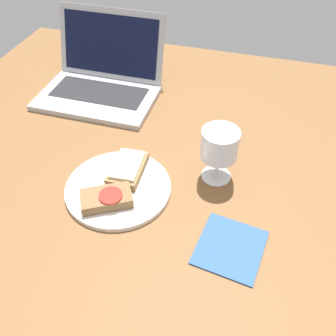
# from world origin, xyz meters

# --- Properties ---
(wooden_table) EXTENTS (1.40, 1.40, 0.03)m
(wooden_table) POSITION_xyz_m (0.00, 0.00, 0.01)
(wooden_table) COLOR brown
(wooden_table) RESTS_ON ground
(plate) EXTENTS (0.25, 0.25, 0.01)m
(plate) POSITION_xyz_m (-0.05, -0.06, 0.04)
(plate) COLOR silver
(plate) RESTS_ON wooden_table
(sandwich_with_cheese) EXTENTS (0.08, 0.12, 0.03)m
(sandwich_with_cheese) POSITION_xyz_m (-0.05, -0.01, 0.06)
(sandwich_with_cheese) COLOR #937047
(sandwich_with_cheese) RESTS_ON plate
(sandwich_with_tomato) EXTENTS (0.13, 0.11, 0.03)m
(sandwich_with_tomato) POSITION_xyz_m (-0.06, -0.12, 0.06)
(sandwich_with_tomato) COLOR brown
(sandwich_with_tomato) RESTS_ON plate
(wine_glass) EXTENTS (0.09, 0.09, 0.14)m
(wine_glass) POSITION_xyz_m (0.16, 0.04, 0.13)
(wine_glass) COLOR white
(wine_glass) RESTS_ON wooden_table
(laptop) EXTENTS (0.35, 0.29, 0.22)m
(laptop) POSITION_xyz_m (-0.25, 0.32, 0.07)
(laptop) COLOR #ADAFB5
(laptop) RESTS_ON wooden_table
(napkin) EXTENTS (0.15, 0.15, 0.00)m
(napkin) POSITION_xyz_m (0.23, -0.15, 0.03)
(napkin) COLOR #33598C
(napkin) RESTS_ON wooden_table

